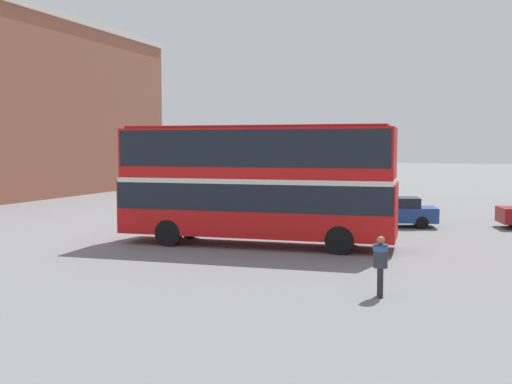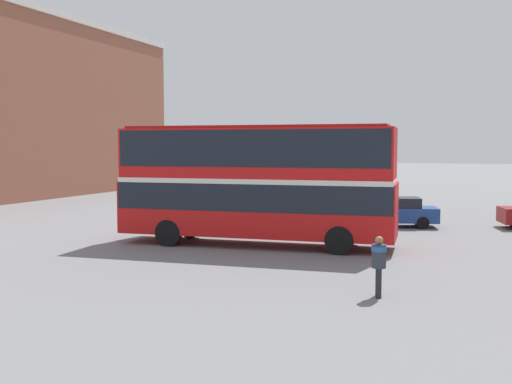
# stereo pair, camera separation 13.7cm
# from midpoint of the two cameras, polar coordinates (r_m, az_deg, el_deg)

# --- Properties ---
(ground_plane) EXTENTS (240.00, 240.00, 0.00)m
(ground_plane) POSITION_cam_midpoint_polar(r_m,az_deg,el_deg) (24.47, 3.64, -5.01)
(ground_plane) COLOR slate
(double_decker_bus) EXTENTS (11.20, 3.50, 4.80)m
(double_decker_bus) POSITION_cam_midpoint_polar(r_m,az_deg,el_deg) (23.91, -0.16, 1.42)
(double_decker_bus) COLOR red
(double_decker_bus) RESTS_ON ground_plane
(pedestrian_foreground) EXTENTS (0.48, 0.48, 1.63)m
(pedestrian_foreground) POSITION_cam_midpoint_polar(r_m,az_deg,el_deg) (16.24, 11.53, -6.34)
(pedestrian_foreground) COLOR #232328
(pedestrian_foreground) RESTS_ON ground_plane
(parked_car_kerb_far) EXTENTS (4.52, 2.70, 1.46)m
(parked_car_kerb_far) POSITION_cam_midpoint_polar(r_m,az_deg,el_deg) (30.49, 12.82, -1.84)
(parked_car_kerb_far) COLOR navy
(parked_car_kerb_far) RESTS_ON ground_plane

